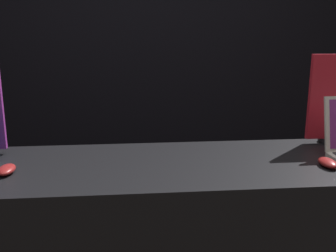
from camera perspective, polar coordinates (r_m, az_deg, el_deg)
wall_back at (r=3.13m, az=-3.06°, el=14.54°), size 8.00×0.05×2.80m
mouse_front at (r=1.55m, az=-22.39°, el=-5.87°), size 0.06×0.11×0.03m
mouse_back at (r=1.63m, az=22.17°, el=-4.95°), size 0.06×0.11×0.03m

